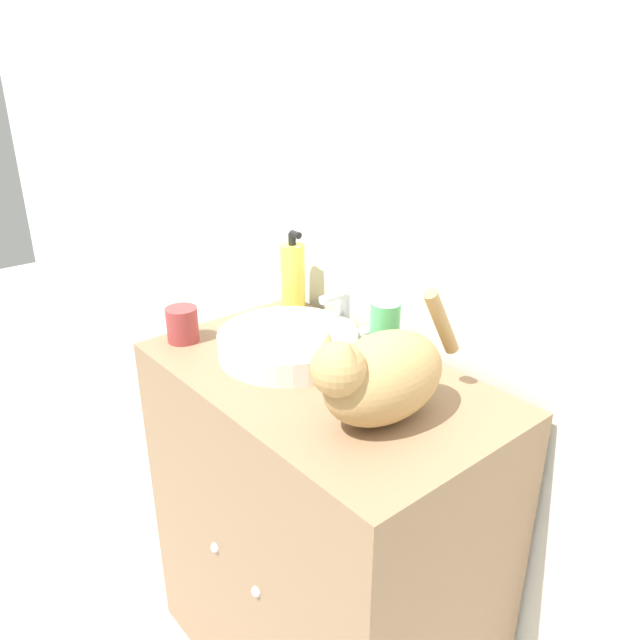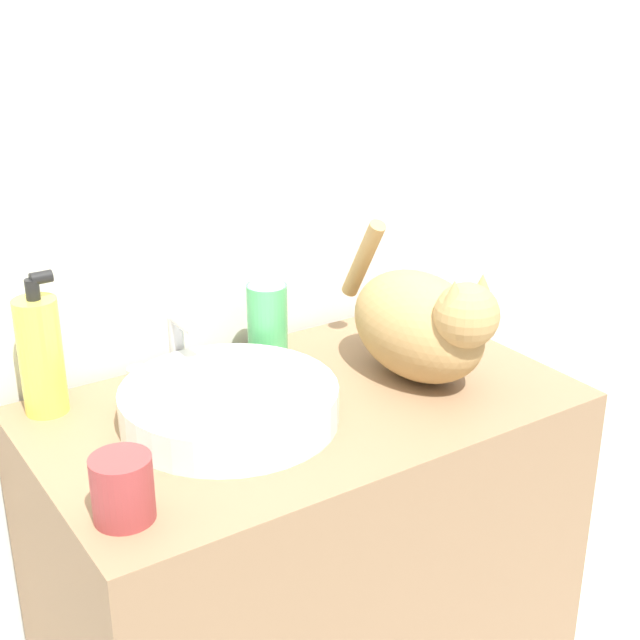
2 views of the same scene
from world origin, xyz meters
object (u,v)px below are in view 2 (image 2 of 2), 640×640
at_px(cat, 422,323).
at_px(soap_bottle, 41,354).
at_px(spray_bottle, 267,315).
at_px(cup, 122,488).

height_order(cat, soap_bottle, cat).
distance_m(cat, spray_bottle, 0.25).
distance_m(cat, soap_bottle, 0.57).
relative_size(spray_bottle, cup, 2.05).
bearing_deg(soap_bottle, cup, -91.73).
bearing_deg(cat, soap_bottle, -111.01).
distance_m(soap_bottle, spray_bottle, 0.36).
height_order(soap_bottle, cup, soap_bottle).
distance_m(spray_bottle, cup, 0.48).
xyz_separation_m(spray_bottle, cup, (-0.37, -0.29, -0.04)).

